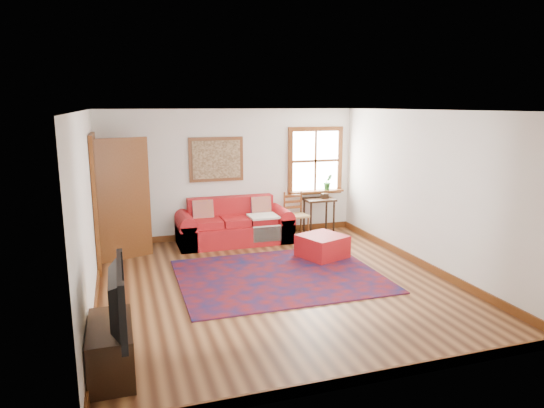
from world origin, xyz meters
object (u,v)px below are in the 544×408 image
object	(u,v)px
red_leather_sofa	(234,228)
red_ottoman	(322,246)
side_table	(319,205)
ladder_back_chair	(295,213)
media_cabinet	(111,349)

from	to	relation	value
red_leather_sofa	red_ottoman	distance (m)	1.85
side_table	ladder_back_chair	xyz separation A→B (m)	(-0.57, -0.15, -0.11)
red_ottoman	media_cabinet	bearing A→B (deg)	-161.77
red_ottoman	ladder_back_chair	xyz separation A→B (m)	(0.01, 1.36, 0.29)
red_leather_sofa	media_cabinet	world-z (taller)	red_leather_sofa
red_leather_sofa	ladder_back_chair	distance (m)	1.24
red_ottoman	ladder_back_chair	world-z (taller)	ladder_back_chair
media_cabinet	ladder_back_chair	bearing A→B (deg)	50.01
side_table	media_cabinet	size ratio (longest dim) A/B	0.78
side_table	media_cabinet	bearing A→B (deg)	-133.34
red_leather_sofa	red_ottoman	bearing A→B (deg)	-49.24
red_leather_sofa	media_cabinet	xyz separation A→B (m)	(-2.22, -4.14, -0.02)
red_leather_sofa	media_cabinet	distance (m)	4.69
red_ottoman	ladder_back_chair	size ratio (longest dim) A/B	0.76
red_leather_sofa	red_ottoman	world-z (taller)	red_leather_sofa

